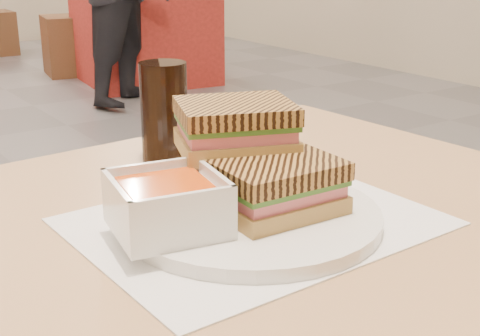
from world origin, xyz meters
TOP-DOWN VIEW (x-y plane):
  - tray_liner at (0.03, -2.00)m, footprint 0.40×0.31m
  - plate at (0.02, -2.00)m, footprint 0.30×0.30m
  - soup_bowl at (-0.08, -2.00)m, footprint 0.13×0.13m
  - panini_lower at (0.05, -2.02)m, footprint 0.14×0.12m
  - panini_upper at (0.05, -1.94)m, footprint 0.17×0.15m
  - cola_glass at (0.06, -1.74)m, footprint 0.07×0.07m
  - bg_table_1 at (2.03, 2.20)m, footprint 1.04×1.04m
  - bg_chair_1l at (1.66, 2.82)m, footprint 0.50×0.50m
  - bg_chair_1r at (2.65, 2.82)m, footprint 0.44×0.44m

SIDE VIEW (x-z plane):
  - bg_chair_1l at x=1.66m, z-range 0.00..0.48m
  - bg_chair_1r at x=2.65m, z-range 0.00..0.48m
  - bg_table_1 at x=2.03m, z-range 0.00..0.82m
  - tray_liner at x=0.03m, z-range 0.75..0.75m
  - plate at x=0.02m, z-range 0.75..0.77m
  - soup_bowl at x=-0.08m, z-range 0.76..0.82m
  - panini_lower at x=0.05m, z-range 0.77..0.83m
  - cola_glass at x=0.06m, z-range 0.75..0.90m
  - panini_upper at x=0.05m, z-range 0.82..0.88m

